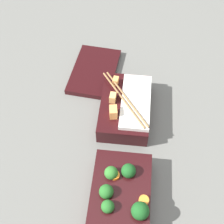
# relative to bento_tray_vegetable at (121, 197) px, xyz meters

# --- Properties ---
(ground_plane) EXTENTS (3.00, 3.00, 0.00)m
(ground_plane) POSITION_rel_bento_tray_vegetable_xyz_m (0.12, 0.02, -0.03)
(ground_plane) COLOR slate
(bento_tray_vegetable) EXTENTS (0.21, 0.13, 0.08)m
(bento_tray_vegetable) POSITION_rel_bento_tray_vegetable_xyz_m (0.00, 0.00, 0.00)
(bento_tray_vegetable) COLOR black
(bento_tray_vegetable) RESTS_ON ground_plane
(bento_tray_rice) EXTENTS (0.21, 0.13, 0.08)m
(bento_tray_rice) POSITION_rel_bento_tray_vegetable_xyz_m (0.26, 0.01, 0.00)
(bento_tray_rice) COLOR black
(bento_tray_rice) RESTS_ON ground_plane
(bento_lid) EXTENTS (0.21, 0.15, 0.02)m
(bento_lid) POSITION_rel_bento_tray_vegetable_xyz_m (0.40, 0.12, -0.02)
(bento_lid) COLOR black
(bento_lid) RESTS_ON ground_plane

